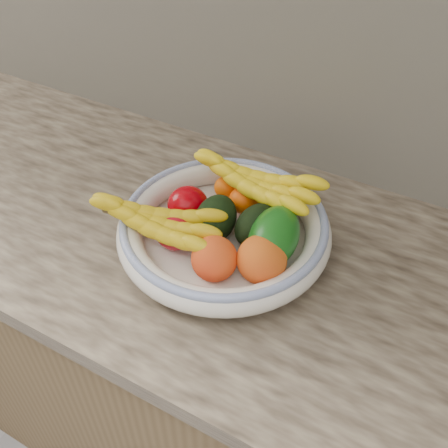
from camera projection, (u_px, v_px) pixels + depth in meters
kitchen_counter at (229, 363)px, 1.25m from camera, size 2.44×0.66×1.40m
fruit_bowl at (224, 229)px, 0.91m from camera, size 0.39×0.39×0.08m
clementine_back_left at (226, 187)px, 0.99m from camera, size 0.06×0.06×0.04m
clementine_back_right at (262, 196)px, 0.97m from camera, size 0.06×0.06×0.05m
clementine_back_mid at (244, 200)px, 0.96m from camera, size 0.07×0.07×0.05m
tomato_left at (188, 205)px, 0.94m from camera, size 0.08×0.08×0.07m
tomato_near_left at (175, 231)px, 0.88m from camera, size 0.08×0.08×0.07m
avocado_center at (216, 219)px, 0.91m from camera, size 0.09×0.12×0.07m
avocado_right at (257, 225)px, 0.89m from camera, size 0.08×0.11×0.07m
green_mango at (274, 237)px, 0.85m from camera, size 0.13×0.15×0.11m
peach_front at (214, 259)px, 0.83m from camera, size 0.09×0.09×0.08m
peach_right at (262, 259)px, 0.83m from camera, size 0.10×0.10×0.08m
banana_bunch_back at (254, 185)px, 0.94m from camera, size 0.29×0.13×0.08m
banana_bunch_front at (156, 224)px, 0.87m from camera, size 0.27×0.15×0.07m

